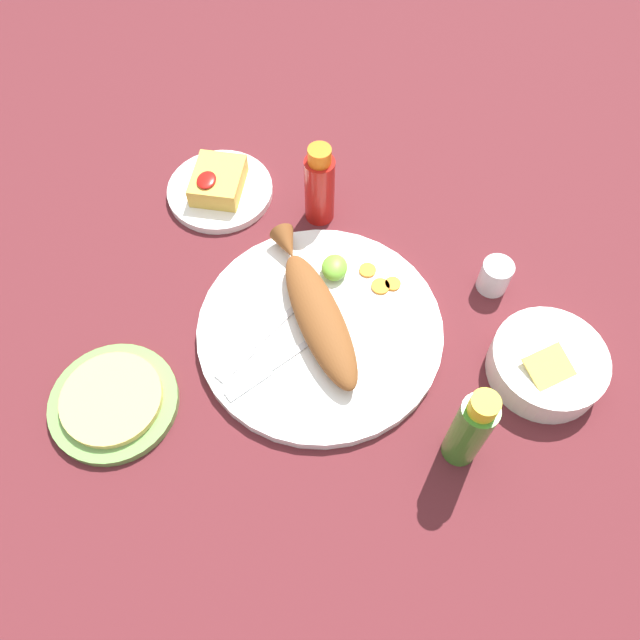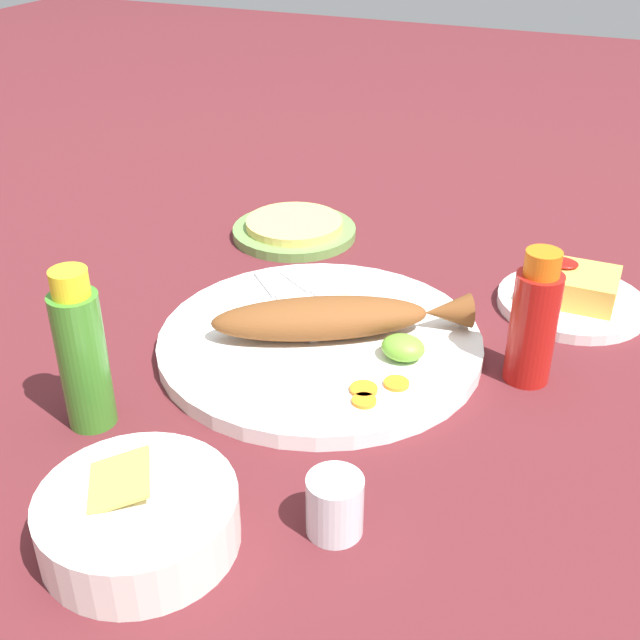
{
  "view_description": "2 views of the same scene",
  "coord_description": "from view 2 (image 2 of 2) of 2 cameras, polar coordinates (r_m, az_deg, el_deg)",
  "views": [
    {
      "loc": [
        0.46,
        0.07,
        0.83
      ],
      "look_at": [
        0.0,
        0.0,
        0.04
      ],
      "focal_mm": 35.0,
      "sensor_mm": 36.0,
      "label": 1
    },
    {
      "loc": [
        -0.31,
        0.71,
        0.49
      ],
      "look_at": [
        0.0,
        0.0,
        0.04
      ],
      "focal_mm": 45.0,
      "sensor_mm": 36.0,
      "label": 2
    }
  ],
  "objects": [
    {
      "name": "lime_wedge_main",
      "position": [
        0.87,
        5.93,
        -1.97
      ],
      "size": [
        0.05,
        0.04,
        0.03
      ],
      "primitive_type": "ellipsoid",
      "color": "#6BB233",
      "rests_on": "main_plate"
    },
    {
      "name": "guacamole_bowl",
      "position": [
        0.68,
        -12.81,
        -13.4
      ],
      "size": [
        0.16,
        0.16,
        0.06
      ],
      "color": "white",
      "rests_on": "ground_plane"
    },
    {
      "name": "tortilla_stack",
      "position": [
        1.19,
        -1.85,
        6.86
      ],
      "size": [
        0.14,
        0.14,
        0.01
      ],
      "primitive_type": "cylinder",
      "color": "#E0C666",
      "rests_on": "tortilla_plate"
    },
    {
      "name": "ground_plane",
      "position": [
        0.92,
        -0.0,
        -2.04
      ],
      "size": [
        4.0,
        4.0,
        0.0
      ],
      "primitive_type": "plane",
      "color": "#561E23"
    },
    {
      "name": "salt_cup",
      "position": [
        0.68,
        1.05,
        -13.24
      ],
      "size": [
        0.05,
        0.05,
        0.05
      ],
      "color": "silver",
      "rests_on": "ground_plane"
    },
    {
      "name": "fries_pile",
      "position": [
        1.03,
        17.62,
        2.43
      ],
      "size": [
        0.1,
        0.08,
        0.04
      ],
      "color": "gold",
      "rests_on": "side_plate_fries"
    },
    {
      "name": "side_plate_fries",
      "position": [
        1.05,
        17.44,
        1.17
      ],
      "size": [
        0.18,
        0.18,
        0.01
      ],
      "primitive_type": "cylinder",
      "color": "white",
      "rests_on": "ground_plane"
    },
    {
      "name": "tortilla_plate",
      "position": [
        1.19,
        -1.84,
        6.29
      ],
      "size": [
        0.18,
        0.18,
        0.01
      ],
      "primitive_type": "cylinder",
      "color": "#6B9E4C",
      "rests_on": "ground_plane"
    },
    {
      "name": "carrot_slice_mid",
      "position": [
        0.82,
        3.12,
        -4.94
      ],
      "size": [
        0.03,
        0.03,
        0.0
      ],
      "primitive_type": "cylinder",
      "color": "orange",
      "rests_on": "main_plate"
    },
    {
      "name": "carrot_slice_near",
      "position": [
        0.8,
        3.16,
        -5.76
      ],
      "size": [
        0.02,
        0.02,
        0.0
      ],
      "primitive_type": "cylinder",
      "color": "orange",
      "rests_on": "main_plate"
    },
    {
      "name": "fork_near",
      "position": [
        0.98,
        -2.75,
        1.5
      ],
      "size": [
        0.14,
        0.14,
        0.0
      ],
      "rotation": [
        0.0,
        0.0,
        5.53
      ],
      "color": "silver",
      "rests_on": "main_plate"
    },
    {
      "name": "hot_sauce_bottle_green",
      "position": [
        0.8,
        -16.56,
        -2.36
      ],
      "size": [
        0.05,
        0.05,
        0.17
      ],
      "color": "#3D8428",
      "rests_on": "ground_plane"
    },
    {
      "name": "main_plate",
      "position": [
        0.91,
        -0.0,
        -1.57
      ],
      "size": [
        0.37,
        0.37,
        0.02
      ],
      "primitive_type": "cylinder",
      "color": "white",
      "rests_on": "ground_plane"
    },
    {
      "name": "carrot_slice_far",
      "position": [
        0.83,
        5.46,
        -4.51
      ],
      "size": [
        0.03,
        0.03,
        0.0
      ],
      "primitive_type": "cylinder",
      "color": "orange",
      "rests_on": "main_plate"
    },
    {
      "name": "fried_fish",
      "position": [
        0.9,
        1.0,
        0.18
      ],
      "size": [
        0.28,
        0.19,
        0.04
      ],
      "rotation": [
        0.0,
        0.0,
        0.52
      ],
      "color": "brown",
      "rests_on": "main_plate"
    },
    {
      "name": "hot_sauce_bottle_red",
      "position": [
        0.86,
        14.96,
        -0.11
      ],
      "size": [
        0.05,
        0.05,
        0.15
      ],
      "color": "#B21914",
      "rests_on": "ground_plane"
    },
    {
      "name": "fork_far",
      "position": [
        0.99,
        -0.21,
        1.88
      ],
      "size": [
        0.16,
        0.11,
        0.0
      ],
      "rotation": [
        0.0,
        0.0,
        5.7
      ],
      "color": "silver",
      "rests_on": "main_plate"
    }
  ]
}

